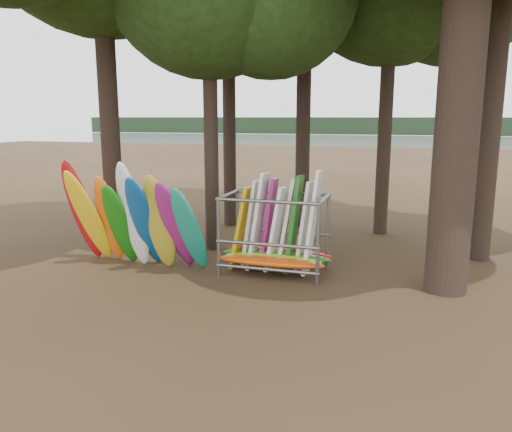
# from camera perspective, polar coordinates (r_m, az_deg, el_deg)

# --- Properties ---
(ground) EXTENTS (120.00, 120.00, 0.00)m
(ground) POSITION_cam_1_polar(r_m,az_deg,el_deg) (12.74, -1.44, -7.49)
(ground) COLOR #47331E
(ground) RESTS_ON ground
(lake) EXTENTS (160.00, 160.00, 0.00)m
(lake) POSITION_cam_1_polar(r_m,az_deg,el_deg) (71.65, 14.09, 7.65)
(lake) COLOR gray
(lake) RESTS_ON ground
(far_shore) EXTENTS (160.00, 4.00, 4.00)m
(far_shore) POSITION_cam_1_polar(r_m,az_deg,el_deg) (121.51, 15.49, 9.88)
(far_shore) COLOR black
(far_shore) RESTS_ON ground
(kayak_row) EXTENTS (4.27, 2.12, 3.12)m
(kayak_row) POSITION_cam_1_polar(r_m,az_deg,el_deg) (13.87, -14.10, -0.52)
(kayak_row) COLOR #B90F13
(kayak_row) RESTS_ON ground
(storage_rack) EXTENTS (3.04, 1.50, 2.78)m
(storage_rack) POSITION_cam_1_polar(r_m,az_deg,el_deg) (13.24, 2.15, -2.34)
(storage_rack) COLOR slate
(storage_rack) RESTS_ON ground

